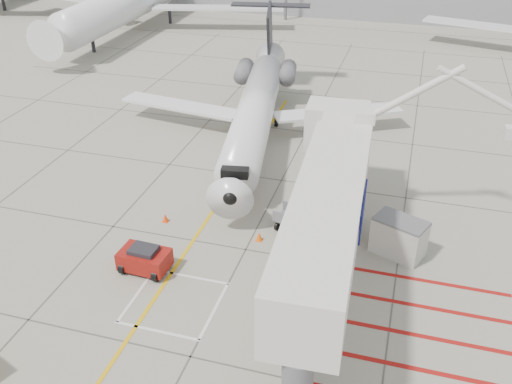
% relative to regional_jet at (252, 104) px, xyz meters
% --- Properties ---
extents(ground_plane, '(260.00, 260.00, 0.00)m').
position_rel_regional_jet_xyz_m(ground_plane, '(3.05, -15.36, -3.75)').
color(ground_plane, gray).
rests_on(ground_plane, ground).
extents(regional_jet, '(27.28, 32.09, 7.50)m').
position_rel_regional_jet_xyz_m(regional_jet, '(0.00, 0.00, 0.00)').
color(regional_jet, white).
rests_on(regional_jet, ground_plane).
extents(jet_bridge, '(10.54, 20.55, 8.03)m').
position_rel_regional_jet_xyz_m(jet_bridge, '(7.66, -14.18, 0.27)').
color(jet_bridge, silver).
rests_on(jet_bridge, ground_plane).
extents(pushback_tug, '(2.57, 1.68, 1.46)m').
position_rel_regional_jet_xyz_m(pushback_tug, '(-1.39, -14.47, -3.02)').
color(pushback_tug, maroon).
rests_on(pushback_tug, ground_plane).
extents(baggage_cart, '(2.39, 1.82, 1.34)m').
position_rel_regional_jet_xyz_m(baggage_cart, '(5.13, -8.74, -3.08)').
color(baggage_cart, slate).
rests_on(baggage_cart, ground_plane).
extents(ground_power_unit, '(3.06, 2.45, 2.11)m').
position_rel_regional_jet_xyz_m(ground_power_unit, '(10.93, -9.40, -2.69)').
color(ground_power_unit, '#B9B7B0').
rests_on(ground_power_unit, ground_plane).
extents(cone_nose, '(0.37, 0.37, 0.52)m').
position_rel_regional_jet_xyz_m(cone_nose, '(-2.26, -10.01, -3.49)').
color(cone_nose, '#ED3F0C').
rests_on(cone_nose, ground_plane).
extents(cone_side, '(0.38, 0.38, 0.53)m').
position_rel_regional_jet_xyz_m(cone_side, '(3.50, -10.32, -3.48)').
color(cone_side, '#F45C0C').
rests_on(cone_side, ground_plane).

